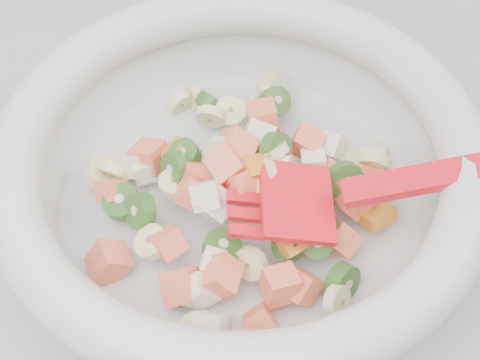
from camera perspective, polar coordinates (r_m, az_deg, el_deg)
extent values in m
cylinder|color=silver|center=(0.56, 0.00, -2.40)|extent=(0.29, 0.29, 0.02)
torus|color=silver|center=(0.51, 0.00, 2.00)|extent=(0.35, 0.35, 0.04)
cylinder|color=#FCF8A8|center=(0.57, -9.77, 0.71)|extent=(0.03, 0.03, 0.03)
cylinder|color=#FCF8A8|center=(0.60, 1.41, 5.50)|extent=(0.02, 0.03, 0.03)
cylinder|color=#FCF8A8|center=(0.61, -4.75, 6.01)|extent=(0.03, 0.02, 0.03)
cylinder|color=#FCF8A8|center=(0.52, 3.46, -0.35)|extent=(0.03, 0.03, 0.02)
cylinder|color=#FCF8A8|center=(0.57, -10.72, 0.41)|extent=(0.03, 0.03, 0.03)
cylinder|color=#FCF8A8|center=(0.50, 0.81, -6.50)|extent=(0.03, 0.03, 0.03)
cylinder|color=#FCF8A8|center=(0.57, 9.12, 1.09)|extent=(0.04, 0.04, 0.03)
cylinder|color=#FCF8A8|center=(0.61, 2.32, 6.32)|extent=(0.02, 0.03, 0.02)
cylinder|color=#FCF8A8|center=(0.53, -5.19, -0.32)|extent=(0.02, 0.02, 0.01)
cylinder|color=#FCF8A8|center=(0.53, 2.52, 2.16)|extent=(0.03, 0.03, 0.02)
cylinder|color=#FCF8A8|center=(0.62, -3.62, 6.43)|extent=(0.01, 0.03, 0.03)
cylinder|color=#FCF8A8|center=(0.58, -2.29, 4.96)|extent=(0.03, 0.02, 0.04)
cylinder|color=#FCF8A8|center=(0.62, 2.48, 7.13)|extent=(0.04, 0.02, 0.04)
cylinder|color=#FCF8A8|center=(0.59, -0.74, 5.36)|extent=(0.03, 0.03, 0.02)
cylinder|color=#FCF8A8|center=(0.50, 7.54, -9.32)|extent=(0.03, 0.02, 0.03)
cylinder|color=#FCF8A8|center=(0.53, -1.53, 2.16)|extent=(0.03, 0.02, 0.03)
cylinder|color=#FCF8A8|center=(0.51, -6.83, -4.81)|extent=(0.03, 0.03, 0.02)
cylinder|color=#FCF8A8|center=(0.49, -3.40, -11.68)|extent=(0.04, 0.03, 0.04)
cylinder|color=#FCF8A8|center=(0.56, 10.87, -0.36)|extent=(0.02, 0.03, 0.03)
cylinder|color=#FCF8A8|center=(0.51, 1.62, 0.32)|extent=(0.03, 0.03, 0.03)
cylinder|color=#FCF8A8|center=(0.57, 10.43, 1.37)|extent=(0.03, 0.03, 0.03)
cube|color=#F86C4E|center=(0.57, 1.79, 4.78)|extent=(0.02, 0.03, 0.03)
cube|color=#F86C4E|center=(0.55, 7.17, 0.00)|extent=(0.03, 0.03, 0.03)
cube|color=#F86C4E|center=(0.54, 2.55, 1.76)|extent=(0.03, 0.03, 0.03)
cube|color=#F86C4E|center=(0.49, 1.64, -11.12)|extent=(0.03, 0.03, 0.03)
cube|color=#F86C4E|center=(0.55, 10.14, -1.55)|extent=(0.03, 0.03, 0.03)
cube|color=#F86C4E|center=(0.49, -1.56, -7.44)|extent=(0.04, 0.03, 0.03)
cube|color=#F86C4E|center=(0.54, 8.87, -1.60)|extent=(0.03, 0.03, 0.03)
cube|color=#F86C4E|center=(0.56, -7.06, 1.80)|extent=(0.03, 0.03, 0.03)
cube|color=#F86C4E|center=(0.53, -3.51, 0.38)|extent=(0.02, 0.03, 0.03)
cube|color=#F86C4E|center=(0.51, -5.59, -4.87)|extent=(0.03, 0.03, 0.03)
cube|color=#F86C4E|center=(0.49, 3.12, -8.15)|extent=(0.03, 0.02, 0.03)
cube|color=#F86C4E|center=(0.51, -1.08, 1.15)|extent=(0.03, 0.03, 0.03)
cube|color=#F86C4E|center=(0.50, -4.54, -8.30)|extent=(0.03, 0.03, 0.04)
cube|color=#F86C4E|center=(0.52, -10.14, -6.29)|extent=(0.04, 0.03, 0.03)
cube|color=#F86C4E|center=(0.52, -3.68, -0.87)|extent=(0.03, 0.03, 0.04)
cube|color=#F86C4E|center=(0.55, -9.88, -0.86)|extent=(0.03, 0.03, 0.03)
cube|color=#F86C4E|center=(0.51, 0.23, -0.37)|extent=(0.03, 0.04, 0.03)
cube|color=#F86C4E|center=(0.53, -0.30, 2.60)|extent=(0.04, 0.04, 0.04)
cube|color=#F86C4E|center=(0.50, 4.82, -8.25)|extent=(0.03, 0.03, 0.03)
cube|color=#F86C4E|center=(0.56, 9.99, -0.11)|extent=(0.02, 0.02, 0.02)
cube|color=#F86C4E|center=(0.52, 7.83, -4.58)|extent=(0.03, 0.03, 0.03)
cube|color=#F86C4E|center=(0.56, 5.15, 2.91)|extent=(0.03, 0.03, 0.03)
cylinder|color=green|center=(0.51, 6.01, -4.90)|extent=(0.03, 0.03, 0.03)
cylinder|color=green|center=(0.53, 2.81, 2.27)|extent=(0.03, 0.04, 0.04)
cylinder|color=green|center=(0.54, -9.18, -1.67)|extent=(0.04, 0.04, 0.02)
cylinder|color=green|center=(0.53, -5.05, 0.86)|extent=(0.02, 0.04, 0.03)
cylinder|color=green|center=(0.54, -4.35, 1.91)|extent=(0.03, 0.03, 0.02)
cylinder|color=green|center=(0.61, -2.37, 5.95)|extent=(0.03, 0.03, 0.03)
cylinder|color=green|center=(0.54, 8.14, 0.02)|extent=(0.03, 0.02, 0.03)
cylinder|color=green|center=(0.60, 2.70, 6.08)|extent=(0.04, 0.04, 0.03)
cylinder|color=green|center=(0.50, -1.41, -5.23)|extent=(0.04, 0.04, 0.02)
cylinder|color=green|center=(0.51, 3.75, -4.98)|extent=(0.03, 0.03, 0.03)
cylinder|color=green|center=(0.52, -7.75, -2.37)|extent=(0.03, 0.03, 0.03)
cylinder|color=green|center=(0.52, 6.53, -3.82)|extent=(0.03, 0.03, 0.02)
cylinder|color=green|center=(0.51, 7.94, -7.82)|extent=(0.03, 0.03, 0.04)
cube|color=white|center=(0.50, -2.11, -6.09)|extent=(0.02, 0.03, 0.03)
cube|color=white|center=(0.57, 7.11, 2.68)|extent=(0.03, 0.03, 0.03)
cube|color=white|center=(0.51, -2.46, -1.18)|extent=(0.03, 0.03, 0.03)
cube|color=white|center=(0.51, -2.13, -1.75)|extent=(0.04, 0.04, 0.04)
cube|color=white|center=(0.58, 10.34, 1.91)|extent=(0.03, 0.03, 0.03)
cube|color=white|center=(0.56, -8.01, 1.40)|extent=(0.03, 0.03, 0.03)
cube|color=white|center=(0.49, -2.36, -11.46)|extent=(0.03, 0.03, 0.03)
cube|color=white|center=(0.56, -7.46, 0.78)|extent=(0.02, 0.02, 0.02)
cube|color=white|center=(0.55, 5.75, 1.06)|extent=(0.02, 0.03, 0.03)
cube|color=white|center=(0.50, -3.13, -8.61)|extent=(0.03, 0.02, 0.03)
cube|color=white|center=(0.56, 1.45, 3.43)|extent=(0.03, 0.03, 0.03)
cube|color=white|center=(0.53, 2.87, 0.62)|extent=(0.02, 0.03, 0.03)
cube|color=orange|center=(0.51, 1.04, 0.92)|extent=(0.03, 0.03, 0.03)
cube|color=orange|center=(0.55, -5.02, 2.02)|extent=(0.02, 0.03, 0.03)
cube|color=orange|center=(0.50, 4.32, -4.89)|extent=(0.03, 0.02, 0.02)
cube|color=orange|center=(0.54, 10.64, -2.77)|extent=(0.03, 0.03, 0.02)
cube|color=red|center=(0.50, 4.45, -1.71)|extent=(0.06, 0.07, 0.02)
cube|color=red|center=(0.51, 0.29, -0.21)|extent=(0.03, 0.01, 0.01)
cube|color=red|center=(0.50, 0.38, -1.45)|extent=(0.03, 0.01, 0.01)
cube|color=red|center=(0.50, 0.47, -2.73)|extent=(0.03, 0.01, 0.01)
cube|color=red|center=(0.49, 0.57, -4.05)|extent=(0.03, 0.01, 0.01)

